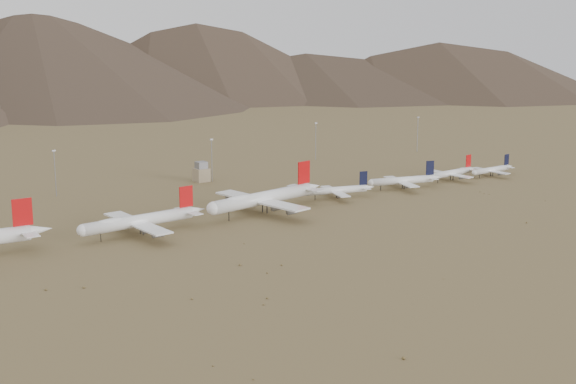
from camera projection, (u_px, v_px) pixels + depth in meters
ground at (270, 232)px, 365.31m from camera, size 3000.00×3000.00×0.00m
widebody_centre at (140, 221)px, 358.59m from camera, size 64.55×49.73×19.17m
widebody_east at (263, 198)px, 398.64m from camera, size 75.85×59.26×22.71m
narrowbody_a at (338, 190)px, 432.83m from camera, size 41.11×30.37×13.87m
narrowbody_b at (404, 180)px, 456.78m from camera, size 45.27×33.44×15.28m
narrowbody_c at (452, 173)px, 481.62m from camera, size 42.07×30.36×13.89m
narrowbody_d at (492, 170)px, 494.52m from camera, size 37.35×26.73×12.32m
control_tower at (201, 173)px, 477.39m from camera, size 8.00×8.00×12.00m
mast_west at (55, 171)px, 435.59m from camera, size 2.00×0.60×25.70m
mast_centre at (212, 158)px, 475.84m from camera, size 2.00×0.60×25.70m
mast_east at (316, 139)px, 550.99m from camera, size 2.00×0.60×25.70m
mast_far_east at (418, 132)px, 583.48m from camera, size 2.00×0.60×25.70m
desert_scrub at (401, 279)px, 297.97m from camera, size 428.97×185.19×0.91m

